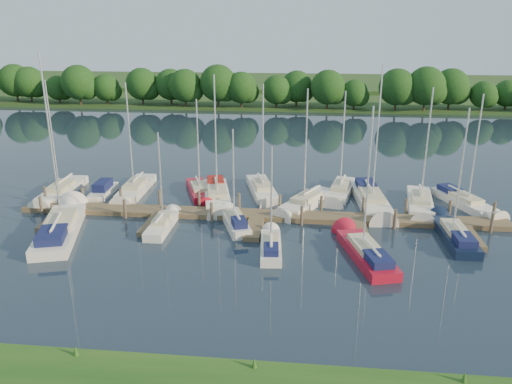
# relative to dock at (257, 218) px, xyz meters

# --- Properties ---
(ground) EXTENTS (260.00, 260.00, 0.00)m
(ground) POSITION_rel_dock_xyz_m (0.00, -7.31, -0.20)
(ground) COLOR #1B2837
(ground) RESTS_ON ground
(dock) EXTENTS (40.00, 6.00, 0.40)m
(dock) POSITION_rel_dock_xyz_m (0.00, 0.00, 0.00)
(dock) COLOR brown
(dock) RESTS_ON ground
(mooring_pilings) EXTENTS (38.24, 2.84, 2.00)m
(mooring_pilings) POSITION_rel_dock_xyz_m (0.00, 1.13, 0.40)
(mooring_pilings) COLOR #473D33
(mooring_pilings) RESTS_ON ground
(far_shore) EXTENTS (180.00, 30.00, 0.60)m
(far_shore) POSITION_rel_dock_xyz_m (0.00, 67.69, 0.10)
(far_shore) COLOR #253D17
(far_shore) RESTS_ON ground
(distant_hill) EXTENTS (220.00, 40.00, 1.40)m
(distant_hill) POSITION_rel_dock_xyz_m (0.00, 92.69, 0.50)
(distant_hill) COLOR #315224
(distant_hill) RESTS_ON ground
(treeline) EXTENTS (146.04, 9.84, 8.28)m
(treeline) POSITION_rel_dock_xyz_m (0.44, 54.74, 3.95)
(treeline) COLOR #38281C
(treeline) RESTS_ON ground
(sailboat_n_0) EXTENTS (2.38, 8.64, 10.98)m
(sailboat_n_0) POSITION_rel_dock_xyz_m (-18.76, 4.31, 0.08)
(sailboat_n_0) COLOR white
(sailboat_n_0) RESTS_ON ground
(motorboat) EXTENTS (1.68, 5.15, 1.70)m
(motorboat) POSITION_rel_dock_xyz_m (-14.82, 4.56, 0.15)
(motorboat) COLOR white
(motorboat) RESTS_ON ground
(sailboat_n_2) EXTENTS (2.21, 8.39, 10.66)m
(sailboat_n_2) POSITION_rel_dock_xyz_m (-12.17, 5.76, 0.07)
(sailboat_n_2) COLOR white
(sailboat_n_2) RESTS_ON ground
(sailboat_n_3) EXTENTS (3.75, 7.21, 9.24)m
(sailboat_n_3) POSITION_rel_dock_xyz_m (-6.00, 5.84, 0.07)
(sailboat_n_3) COLOR #A60F23
(sailboat_n_3) RESTS_ON ground
(sailboat_n_4) EXTENTS (3.87, 9.21, 11.60)m
(sailboat_n_4) POSITION_rel_dock_xyz_m (-4.10, 4.51, 0.13)
(sailboat_n_4) COLOR white
(sailboat_n_4) RESTS_ON ground
(sailboat_n_5) EXTENTS (3.74, 8.36, 10.56)m
(sailboat_n_5) POSITION_rel_dock_xyz_m (-0.20, 6.77, 0.07)
(sailboat_n_5) COLOR white
(sailboat_n_5) RESTS_ON ground
(sailboat_n_6) EXTENTS (5.18, 8.02, 10.57)m
(sailboat_n_6) POSITION_rel_dock_xyz_m (3.86, 3.70, 0.07)
(sailboat_n_6) COLOR white
(sailboat_n_6) RESTS_ON ground
(sailboat_n_7) EXTENTS (3.24, 7.90, 9.97)m
(sailboat_n_7) POSITION_rel_dock_xyz_m (7.08, 7.27, 0.07)
(sailboat_n_7) COLOR white
(sailboat_n_7) RESTS_ON ground
(sailboat_n_8) EXTENTS (3.02, 9.97, 12.50)m
(sailboat_n_8) POSITION_rel_dock_xyz_m (9.62, 4.84, 0.13)
(sailboat_n_8) COLOR white
(sailboat_n_8) RESTS_ON ground
(sailboat_n_9) EXTENTS (3.04, 8.53, 10.74)m
(sailboat_n_9) POSITION_rel_dock_xyz_m (13.76, 4.47, 0.07)
(sailboat_n_9) COLOR white
(sailboat_n_9) RESTS_ON ground
(sailboat_n_10) EXTENTS (4.34, 7.90, 10.13)m
(sailboat_n_10) POSITION_rel_dock_xyz_m (17.73, 5.27, 0.11)
(sailboat_n_10) COLOR white
(sailboat_n_10) RESTS_ON ground
(sailboat_s_0) EXTENTS (5.07, 10.93, 13.73)m
(sailboat_s_0) POSITION_rel_dock_xyz_m (-14.62, -4.02, 0.14)
(sailboat_s_0) COLOR white
(sailboat_s_0) RESTS_ON ground
(sailboat_s_1) EXTENTS (1.43, 6.01, 7.91)m
(sailboat_s_1) POSITION_rel_dock_xyz_m (-7.14, -2.41, 0.08)
(sailboat_s_1) COLOR white
(sailboat_s_1) RESTS_ON ground
(sailboat_s_2) EXTENTS (3.11, 6.08, 8.11)m
(sailboat_s_2) POSITION_rel_dock_xyz_m (-1.57, -1.49, 0.14)
(sailboat_s_2) COLOR white
(sailboat_s_2) RESTS_ON ground
(sailboat_s_3) EXTENTS (1.83, 5.99, 7.75)m
(sailboat_s_3) POSITION_rel_dock_xyz_m (1.56, -5.58, 0.11)
(sailboat_s_3) COLOR white
(sailboat_s_3) RESTS_ON ground
(sailboat_s_4) EXTENTS (3.75, 8.43, 10.63)m
(sailboat_s_4) POSITION_rel_dock_xyz_m (8.02, -5.83, 0.12)
(sailboat_s_4) COLOR #A60F23
(sailboat_s_4) RESTS_ON ground
(sailboat_s_5) EXTENTS (2.02, 7.84, 10.04)m
(sailboat_s_5) POSITION_rel_dock_xyz_m (14.87, -2.22, 0.12)
(sailboat_s_5) COLOR black
(sailboat_s_5) RESTS_ON ground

